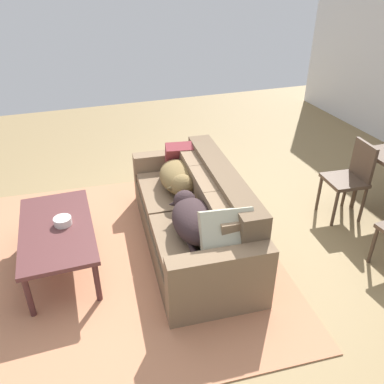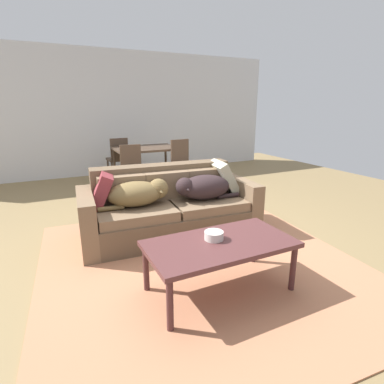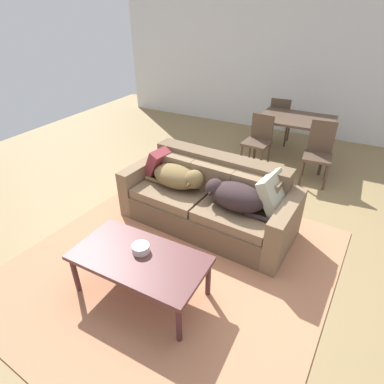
# 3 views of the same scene
# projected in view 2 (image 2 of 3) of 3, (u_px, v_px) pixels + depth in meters

# --- Properties ---
(ground_plane) EXTENTS (10.00, 10.00, 0.00)m
(ground_plane) POSITION_uv_depth(u_px,v_px,m) (185.00, 236.00, 3.68)
(ground_plane) COLOR olive
(back_partition) EXTENTS (8.00, 0.12, 2.70)m
(back_partition) POSITION_uv_depth(u_px,v_px,m) (110.00, 114.00, 6.76)
(back_partition) COLOR silver
(back_partition) RESTS_ON ground
(area_rug) EXTENTS (3.27, 3.36, 0.01)m
(area_rug) POSITION_uv_depth(u_px,v_px,m) (201.00, 264.00, 3.04)
(area_rug) COLOR #BA7854
(area_rug) RESTS_ON ground
(couch) EXTENTS (2.14, 1.02, 0.83)m
(couch) POSITION_uv_depth(u_px,v_px,m) (169.00, 208.00, 3.69)
(couch) COLOR brown
(couch) RESTS_ON ground
(dog_on_left_cushion) EXTENTS (0.81, 0.44, 0.29)m
(dog_on_left_cushion) POSITION_uv_depth(u_px,v_px,m) (139.00, 193.00, 3.41)
(dog_on_left_cushion) COLOR brown
(dog_on_left_cushion) RESTS_ON couch
(dog_on_right_cushion) EXTENTS (0.80, 0.42, 0.29)m
(dog_on_right_cushion) POSITION_uv_depth(u_px,v_px,m) (203.00, 187.00, 3.64)
(dog_on_right_cushion) COLOR #302224
(dog_on_right_cushion) RESTS_ON couch
(throw_pillow_by_left_arm) EXTENTS (0.35, 0.44, 0.42)m
(throw_pillow_by_left_arm) POSITION_uv_depth(u_px,v_px,m) (101.00, 191.00, 3.39)
(throw_pillow_by_left_arm) COLOR maroon
(throw_pillow_by_left_arm) RESTS_ON couch
(throw_pillow_by_right_arm) EXTENTS (0.37, 0.48, 0.44)m
(throw_pillow_by_right_arm) POSITION_uv_depth(u_px,v_px,m) (224.00, 177.00, 3.93)
(throw_pillow_by_right_arm) COLOR #ABA88D
(throw_pillow_by_right_arm) RESTS_ON couch
(coffee_table) EXTENTS (1.22, 0.64, 0.46)m
(coffee_table) POSITION_uv_depth(u_px,v_px,m) (220.00, 247.00, 2.50)
(coffee_table) COLOR #552D2D
(coffee_table) RESTS_ON ground
(bowl_on_coffee_table) EXTENTS (0.16, 0.16, 0.07)m
(bowl_on_coffee_table) POSITION_uv_depth(u_px,v_px,m) (214.00, 235.00, 2.52)
(bowl_on_coffee_table) COLOR silver
(bowl_on_coffee_table) RESTS_ON coffee_table
(dining_table) EXTENTS (1.20, 0.88, 0.75)m
(dining_table) POSITION_uv_depth(u_px,v_px,m) (146.00, 151.00, 5.85)
(dining_table) COLOR #4D3A2C
(dining_table) RESTS_ON ground
(dining_chair_near_left) EXTENTS (0.43, 0.43, 0.88)m
(dining_chair_near_left) POSITION_uv_depth(u_px,v_px,m) (132.00, 168.00, 5.20)
(dining_chair_near_left) COLOR #4D3A2C
(dining_chair_near_left) RESTS_ON ground
(dining_chair_near_right) EXTENTS (0.43, 0.43, 0.93)m
(dining_chair_near_right) POSITION_uv_depth(u_px,v_px,m) (183.00, 163.00, 5.57)
(dining_chair_near_right) COLOR #4D3A2C
(dining_chair_near_right) RESTS_ON ground
(dining_chair_far_left) EXTENTS (0.42, 0.42, 0.90)m
(dining_chair_far_left) POSITION_uv_depth(u_px,v_px,m) (118.00, 157.00, 6.25)
(dining_chair_far_left) COLOR #4D3A2C
(dining_chair_far_left) RESTS_ON ground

